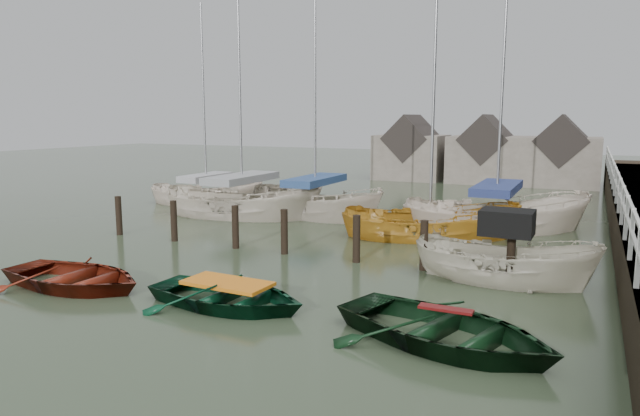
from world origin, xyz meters
The scene contains 12 objects.
ground centered at (0.00, 0.00, 0.00)m, with size 120.00×120.00×0.00m, color #2C3824.
mooring_pilings centered at (-1.11, 3.00, 0.50)m, with size 13.72×0.22×1.80m.
far_sheds centered at (0.83, 26.00, 1.86)m, with size 14.00×4.08×4.39m.
rowboat_red centered at (-4.18, -2.35, 0.00)m, with size 2.88×4.03×0.83m, color #5F1A0D.
rowboat_green centered at (0.08, -1.91, 0.00)m, with size 2.72×3.81×0.79m, color #08311D.
rowboat_dkgreen centered at (4.98, -1.99, 0.00)m, with size 3.08×4.32×0.89m, color black.
motorboat centered at (5.38, 2.68, 0.09)m, with size 4.66×1.82×2.76m.
sailboat_a centered at (-6.12, 8.16, 0.06)m, with size 7.49×3.70×10.60m.
sailboat_b centered at (-3.31, 9.50, 0.06)m, with size 7.15×3.93×12.44m.
sailboat_c centered at (2.25, 7.26, 0.01)m, with size 6.61×4.25×11.41m.
sailboat_d centered at (4.12, 9.72, 0.06)m, with size 7.44×5.25×11.36m.
sailboat_e centered at (-9.68, 10.44, 0.07)m, with size 6.01×3.78×10.54m.
Camera 1 is at (7.23, -12.08, 4.18)m, focal length 32.00 mm.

